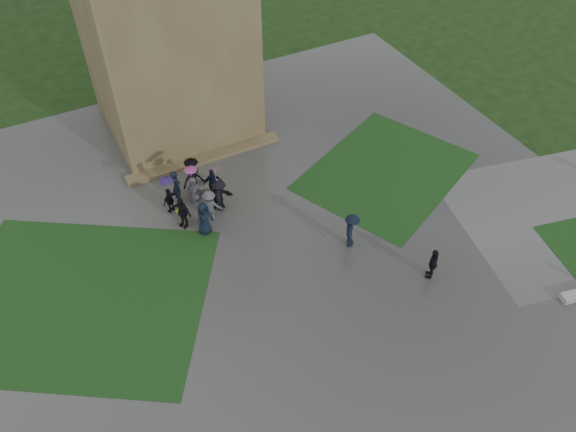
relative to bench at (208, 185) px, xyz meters
name	(u,v)px	position (x,y,z in m)	size (l,w,h in m)	color
ground	(292,292)	(0.78, -8.04, -0.42)	(120.00, 120.00, 0.00)	black
plaza	(272,262)	(0.78, -6.04, -0.41)	(34.00, 34.00, 0.02)	#373735
lawn_inset_left	(80,299)	(-7.72, -4.04, -0.39)	(11.00, 9.00, 0.01)	#133312
lawn_inset_right	(386,171)	(9.28, -3.04, -0.39)	(9.00, 7.00, 0.01)	#133312
tower_plinth	(205,158)	(0.78, 2.56, -0.29)	(9.00, 0.80, 0.22)	brown
bench	(208,185)	(0.00, 0.00, 0.00)	(1.40, 0.77, 0.78)	#A2A39E
visitor_cluster	(200,195)	(-0.84, -1.19, 0.63)	(3.55, 3.73, 2.58)	black
pedestrian_mid	(351,231)	(4.60, -6.76, 0.56)	(1.24, 0.64, 1.91)	black
pedestrian_near	(433,263)	(6.82, -10.10, 0.45)	(1.00, 0.57, 1.71)	black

